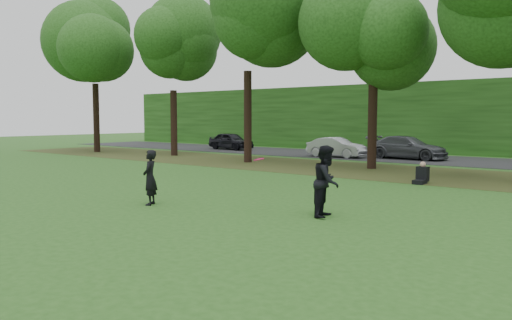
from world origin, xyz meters
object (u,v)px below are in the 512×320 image
Objects in this scene: frisbee at (259,160)px; seated_person at (422,175)px; player_left at (150,178)px; player_right at (327,181)px.

seated_person is at bearing 82.15° from frisbee.
frisbee is at bearing -98.00° from seated_person.
player_left is 10.45m from seated_person.
seated_person is at bearing -11.35° from player_right.
player_left is 4.98× the size of frisbee.
frisbee reaches higher than seated_person.
frisbee is (-1.64, -0.68, 0.50)m from player_right.
frisbee is at bearing 97.86° from player_right.
seated_person is (4.35, 9.49, -0.48)m from player_left.
player_right is at bearing 22.64° from frisbee.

